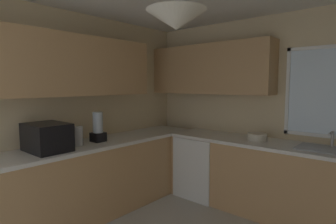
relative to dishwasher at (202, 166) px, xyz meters
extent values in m
cube|color=beige|center=(0.86, 0.37, 0.81)|extent=(3.78, 0.06, 2.47)
cube|color=beige|center=(-1.00, -1.66, 0.81)|extent=(0.06, 4.12, 2.47)
cube|color=white|center=(1.57, 0.32, 0.57)|extent=(1.11, 0.04, 0.04)
cube|color=white|center=(1.03, 0.32, 1.08)|extent=(0.04, 0.04, 1.06)
cube|color=tan|center=(-0.81, -1.86, 1.38)|extent=(0.32, 2.80, 0.70)
cube|color=tan|center=(-0.03, 0.18, 1.38)|extent=(1.87, 0.32, 0.70)
cone|color=silver|center=(0.86, -1.66, 1.62)|extent=(0.44, 0.44, 0.14)
cube|color=tan|center=(-0.66, -1.66, 0.00)|extent=(0.62, 3.70, 0.85)
cube|color=silver|center=(-0.66, -1.66, 0.45)|extent=(0.65, 3.73, 0.04)
cube|color=tan|center=(1.07, 0.03, 0.00)|extent=(2.84, 0.62, 0.85)
cube|color=silver|center=(1.07, 0.03, 0.45)|extent=(2.87, 0.65, 0.04)
cube|color=white|center=(0.00, 0.00, 0.00)|extent=(0.60, 0.60, 0.85)
cube|color=black|center=(-0.66, -1.92, 0.61)|extent=(0.48, 0.36, 0.29)
cylinder|color=#B7B7BC|center=(-0.64, -1.58, 0.58)|extent=(0.12, 0.12, 0.22)
cube|color=#9EA0A5|center=(1.57, 0.03, 0.47)|extent=(0.61, 0.40, 0.02)
cylinder|color=#B7B7BC|center=(1.57, 0.19, 0.56)|extent=(0.03, 0.03, 0.18)
cylinder|color=#B7B7BC|center=(1.57, 0.09, 0.64)|extent=(0.02, 0.20, 0.02)
cylinder|color=beige|center=(0.78, 0.03, 0.51)|extent=(0.23, 0.23, 0.09)
cube|color=black|center=(-0.66, -1.29, 0.52)|extent=(0.15, 0.15, 0.11)
cylinder|color=#B2BCC6|center=(-0.66, -1.29, 0.70)|extent=(0.12, 0.12, 0.25)
camera|label=1|loc=(2.15, -3.24, 1.16)|focal=29.42mm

